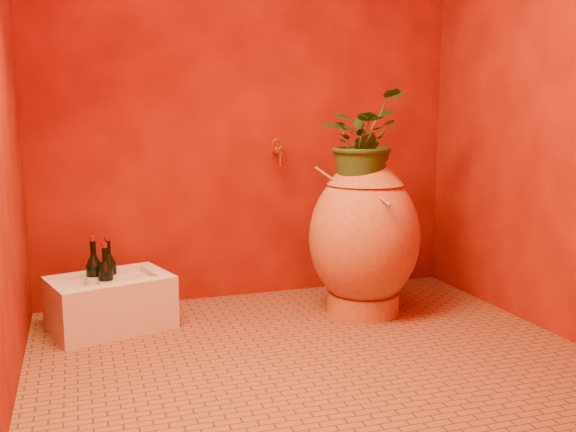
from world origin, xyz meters
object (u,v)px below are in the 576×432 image
object	(u,v)px
wine_bottle_a	(95,279)
wall_tap	(278,151)
wine_bottle_c	(106,283)
stone_basin	(111,304)
wine_bottle_b	(109,277)
amphora	(364,236)

from	to	relation	value
wine_bottle_a	wall_tap	distance (m)	1.26
wine_bottle_c	wall_tap	distance (m)	1.24
wine_bottle_c	wall_tap	size ratio (longest dim) A/B	2.01
stone_basin	wine_bottle_b	bearing A→B (deg)	95.49
stone_basin	wall_tap	xyz separation A→B (m)	(0.99, 0.30, 0.74)
amphora	stone_basin	world-z (taller)	amphora
amphora	wine_bottle_a	size ratio (longest dim) A/B	2.52
wine_bottle_a	stone_basin	bearing A→B (deg)	8.55
wine_bottle_b	stone_basin	bearing A→B (deg)	-84.51
wine_bottle_c	wall_tap	xyz separation A→B (m)	(1.01, 0.37, 0.61)
amphora	stone_basin	bearing A→B (deg)	172.98
wine_bottle_a	wine_bottle_b	world-z (taller)	wine_bottle_a
wine_bottle_a	wine_bottle_c	bearing A→B (deg)	-49.76
stone_basin	amphora	bearing A→B (deg)	-7.02
wine_bottle_b	wine_bottle_c	bearing A→B (deg)	-103.01
amphora	wall_tap	bearing A→B (deg)	126.39
wine_bottle_a	wine_bottle_b	xyz separation A→B (m)	(0.07, 0.02, -0.00)
wine_bottle_c	wall_tap	bearing A→B (deg)	20.34
wine_bottle_b	wall_tap	xyz separation A→B (m)	(0.99, 0.29, 0.60)
wall_tap	wine_bottle_b	bearing A→B (deg)	-163.59
amphora	stone_basin	xyz separation A→B (m)	(-1.33, 0.16, -0.30)
wine_bottle_a	wine_bottle_c	size ratio (longest dim) A/B	1.08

